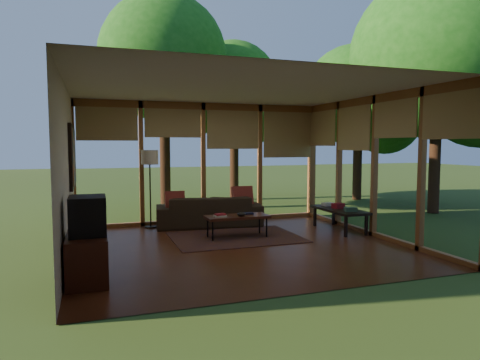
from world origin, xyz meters
name	(u,v)px	position (x,y,z in m)	size (l,w,h in m)	color
floor	(239,246)	(0.00, 0.00, 0.00)	(5.50, 5.50, 0.00)	brown
ceiling	(239,89)	(0.00, 0.00, 2.70)	(5.50, 5.50, 0.00)	silver
wall_left	(66,172)	(-2.75, 0.00, 1.35)	(0.04, 5.00, 2.70)	silver
wall_front	(309,180)	(0.00, -2.50, 1.35)	(5.50, 0.04, 2.70)	silver
window_wall_back	(203,163)	(0.00, 2.50, 1.35)	(5.50, 0.12, 2.70)	#9B5F30
window_wall_right	(374,166)	(2.75, 0.00, 1.35)	(0.12, 5.00, 2.70)	#9B5F30
exterior_lawn	(360,188)	(8.00, 8.00, -0.01)	(40.00, 40.00, 0.00)	#314A1C
tree_nw	(163,59)	(-0.51, 4.78, 4.07)	(3.41, 3.41, 5.79)	#331E12
tree_ne	(233,87)	(1.95, 6.25, 3.60)	(2.90, 2.90, 5.06)	#331E12
tree_se	(434,56)	(5.85, 1.88, 4.00)	(4.18, 4.18, 6.10)	#331E12
tree_far	(354,96)	(5.54, 4.90, 3.30)	(3.22, 3.22, 4.92)	#331E12
rug	(236,237)	(0.17, 0.69, 0.01)	(2.39, 1.69, 0.01)	brown
sofa	(209,211)	(-0.01, 2.00, 0.33)	(2.25, 0.88, 0.66)	#312418
pillow_left	(175,201)	(-0.76, 1.95, 0.58)	(0.40, 0.13, 0.40)	maroon
pillow_right	(242,197)	(0.74, 1.95, 0.61)	(0.46, 0.15, 0.46)	maroon
ct_book_lower	(220,216)	(-0.16, 0.63, 0.44)	(0.22, 0.17, 0.03)	beige
ct_book_upper	(220,214)	(-0.16, 0.63, 0.47)	(0.18, 0.14, 0.03)	maroon
ct_book_side	(248,213)	(0.44, 0.76, 0.44)	(0.19, 0.14, 0.03)	black
ct_bowl	(241,214)	(0.24, 0.58, 0.46)	(0.16, 0.16, 0.07)	black
media_cabinet	(87,258)	(-2.47, -1.13, 0.30)	(0.50, 1.00, 0.60)	#4C2014
television	(88,216)	(-2.45, -1.13, 0.85)	(0.45, 0.55, 0.50)	black
console_book_a	(351,209)	(2.40, 0.25, 0.50)	(0.22, 0.16, 0.08)	#355D49
console_book_b	(338,206)	(2.40, 0.70, 0.51)	(0.23, 0.17, 0.10)	maroon
console_book_c	(328,204)	(2.40, 1.10, 0.49)	(0.24, 0.17, 0.07)	beige
floor_lamp	(150,162)	(-1.23, 2.23, 1.41)	(0.36, 0.36, 1.65)	black
coffee_table	(237,217)	(0.19, 0.68, 0.39)	(1.20, 0.50, 0.43)	#4C2014
side_console	(339,211)	(2.40, 0.65, 0.41)	(0.60, 1.40, 0.46)	black
wall_painting	(72,156)	(-2.71, 1.40, 1.55)	(0.06, 1.35, 1.15)	black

